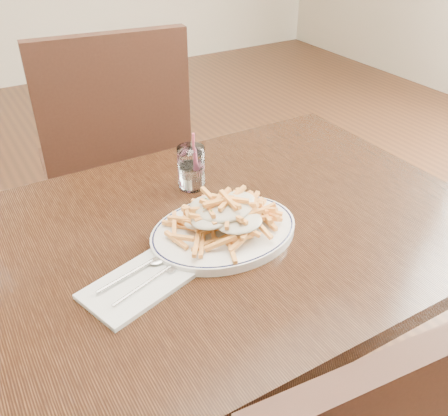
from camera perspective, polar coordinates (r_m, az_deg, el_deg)
table at (r=1.12m, az=-1.19°, el=-5.67°), size 1.20×0.80×0.75m
chair_far at (r=1.79m, az=-12.38°, el=5.84°), size 0.53×0.53×1.02m
fries_plate at (r=1.05m, az=-0.00°, el=-2.70°), size 0.37×0.33×0.02m
loaded_fries at (r=1.02m, az=0.00°, el=-0.59°), size 0.27×0.24×0.07m
napkin at (r=0.94m, az=-10.06°, el=-8.78°), size 0.22×0.17×0.01m
cutlery at (r=0.94m, az=-10.25°, el=-8.26°), size 0.17×0.11×0.01m
water_glass at (r=1.21m, az=-3.74°, el=4.36°), size 0.07×0.07×0.14m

